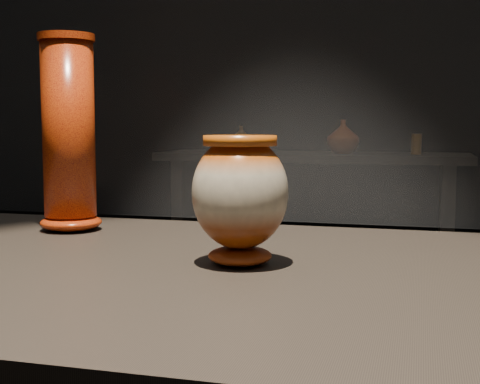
% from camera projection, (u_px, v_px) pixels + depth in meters
% --- Properties ---
extents(main_vase, '(0.17, 0.17, 0.18)m').
position_uv_depth(main_vase, '(240.00, 194.00, 0.94)').
color(main_vase, maroon).
rests_on(main_vase, display_plinth).
extents(tall_vase, '(0.15, 0.15, 0.36)m').
position_uv_depth(tall_vase, '(69.00, 137.00, 1.23)').
color(tall_vase, '#D0490D').
rests_on(tall_vase, display_plinth).
extents(back_shelf, '(2.00, 0.60, 0.90)m').
position_uv_depth(back_shelf, '(312.00, 193.00, 4.38)').
color(back_shelf, black).
rests_on(back_shelf, ground).
extents(back_vase_left, '(0.22, 0.22, 0.17)m').
position_uv_depth(back_vase_left, '(241.00, 139.00, 4.52)').
color(back_vase_left, '#9B6C16').
rests_on(back_vase_left, back_shelf).
extents(back_vase_mid, '(0.26, 0.26, 0.21)m').
position_uv_depth(back_vase_mid, '(343.00, 137.00, 4.25)').
color(back_vase_mid, maroon).
rests_on(back_vase_mid, back_shelf).
extents(back_vase_right, '(0.06, 0.06, 0.13)m').
position_uv_depth(back_vase_right, '(416.00, 144.00, 4.14)').
color(back_vase_right, '#9B6C16').
rests_on(back_vase_right, back_shelf).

